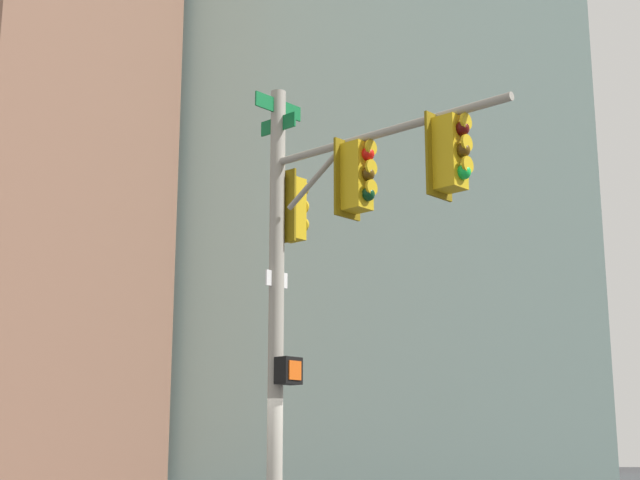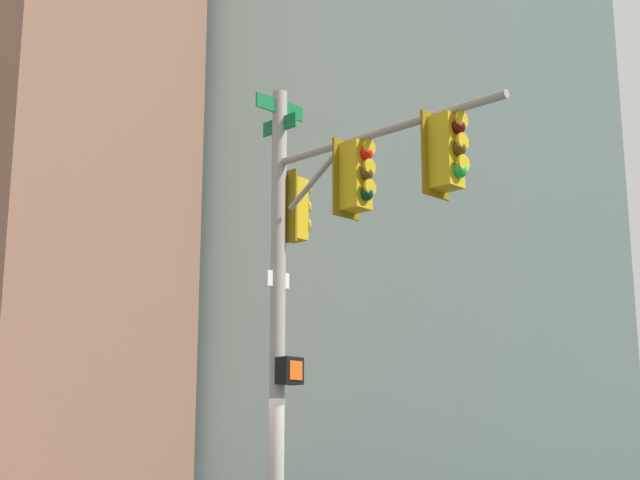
# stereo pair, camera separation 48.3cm
# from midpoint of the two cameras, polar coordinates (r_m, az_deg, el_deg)

# --- Properties ---
(signal_pole_assembly) EXTENTS (3.88, 2.94, 7.36)m
(signal_pole_assembly) POSITION_cam_midpoint_polar(r_m,az_deg,el_deg) (13.89, -0.72, -0.00)
(signal_pole_assembly) COLOR #9E998C
(signal_pole_assembly) RESTS_ON ground_plane
(building_brick_midblock) EXTENTS (20.94, 15.04, 32.66)m
(building_brick_midblock) POSITION_cam_midpoint_polar(r_m,az_deg,el_deg) (60.40, -18.91, 1.98)
(building_brick_midblock) COLOR brown
(building_brick_midblock) RESTS_ON ground_plane
(building_glass_tower) EXTENTS (24.14, 31.44, 65.76)m
(building_glass_tower) POSITION_cam_midpoint_polar(r_m,az_deg,el_deg) (73.05, 4.26, 12.57)
(building_glass_tower) COLOR #9EC6C1
(building_glass_tower) RESTS_ON ground_plane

